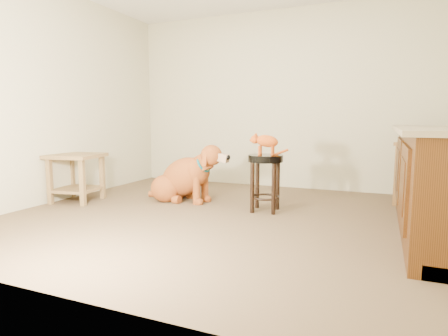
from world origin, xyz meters
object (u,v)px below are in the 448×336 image
at_px(golden_retriever, 184,178).
at_px(tabby_kitten, 265,142).
at_px(padded_stool, 265,171).
at_px(wood_stool, 416,173).
at_px(side_table, 76,170).

bearing_deg(golden_retriever, tabby_kitten, -1.51).
distance_m(padded_stool, wood_stool, 1.81).
bearing_deg(wood_stool, padded_stool, -148.98).
xyz_separation_m(side_table, golden_retriever, (1.22, 0.54, -0.10)).
bearing_deg(golden_retriever, padded_stool, -1.47).
bearing_deg(tabby_kitten, side_table, -174.05).
relative_size(side_table, golden_retriever, 0.55).
relative_size(wood_stool, tabby_kitten, 1.79).
relative_size(wood_stool, golden_retriever, 0.62).
relative_size(padded_stool, side_table, 0.95).
relative_size(padded_stool, tabby_kitten, 1.50).
bearing_deg(wood_stool, golden_retriever, -162.80).
height_order(wood_stool, side_table, wood_stool).
distance_m(wood_stool, side_table, 4.08).
bearing_deg(tabby_kitten, golden_retriever, 169.18).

